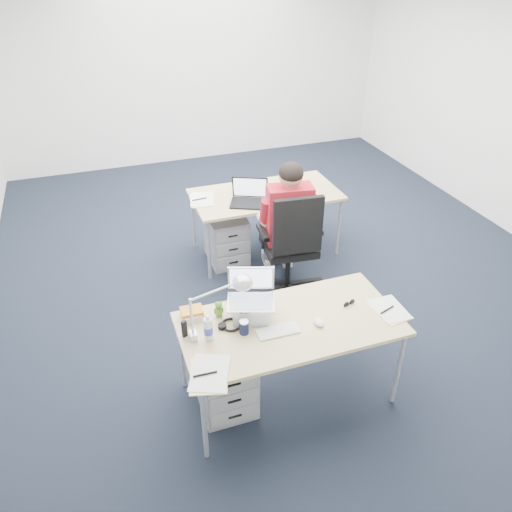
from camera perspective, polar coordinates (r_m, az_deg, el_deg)
The scene contains 24 objects.
floor at distance 5.54m, azimuth 2.44°, elevation -1.23°, with size 7.00×7.00×0.00m, color black.
room at distance 4.81m, azimuth 2.93°, elevation 16.01°, with size 6.02×7.02×2.80m.
desk_near at distance 3.68m, azimuth 3.89°, elevation -8.14°, with size 1.60×0.80×0.73m.
desk_far at distance 5.51m, azimuth 1.08°, elevation 6.74°, with size 1.60×0.80×0.73m.
office_chair at distance 5.01m, azimuth 3.81°, elevation -0.88°, with size 0.79×0.79×1.15m.
seated_person at distance 4.98m, azimuth 3.38°, elevation 3.81°, with size 0.48×0.79×1.37m.
drawer_pedestal_near at distance 3.89m, azimuth -3.64°, elevation -13.55°, with size 0.40×0.50×0.55m, color #97999C.
drawer_pedestal_far at distance 5.53m, azimuth -3.40°, elevation 2.02°, with size 0.40×0.50×0.55m, color #97999C.
silver_laptop at distance 3.58m, azimuth -0.59°, elevation -4.76°, with size 0.34×0.27×0.36m, color silver, non-canonical shape.
wireless_keyboard at distance 3.56m, azimuth 2.51°, elevation -8.55°, with size 0.30×0.12×0.02m, color white.
computer_mouse at distance 3.64m, azimuth 7.19°, elevation -7.48°, with size 0.07×0.11×0.04m, color white.
headphones at distance 3.61m, azimuth -2.86°, elevation -7.77°, with size 0.20×0.15×0.03m, color black, non-canonical shape.
can_koozie at distance 3.52m, azimuth -1.38°, elevation -8.13°, with size 0.07×0.07×0.11m, color #111838.
water_bottle at distance 3.46m, azimuth -5.49°, elevation -8.15°, with size 0.06×0.06×0.20m, color silver.
bear_figurine at distance 3.66m, azimuth -4.29°, elevation -6.06°, with size 0.07×0.05×0.14m, color #3E7E21, non-canonical shape.
book_stack at distance 3.68m, azimuth -7.27°, elevation -6.57°, with size 0.17×0.13×0.08m, color silver.
cordless_phone at distance 3.52m, azimuth -8.19°, elevation -8.23°, with size 0.04×0.02×0.13m, color black.
papers_left at distance 3.27m, azimuth -5.44°, elevation -13.35°, with size 0.23×0.33×0.01m, color #FEF293.
papers_right at distance 3.87m, azimuth 14.98°, elevation -6.02°, with size 0.21×0.30×0.01m, color #FEF293.
sunglasses at distance 3.86m, azimuth 10.60°, elevation -5.34°, with size 0.11×0.05×0.02m, color black, non-canonical shape.
desk_lamp at distance 3.41m, azimuth -5.12°, elevation -5.95°, with size 0.41×0.15×0.47m, color silver, non-canonical shape.
dark_laptop at distance 5.19m, azimuth -0.85°, elevation 7.30°, with size 0.38×0.37×0.27m, color black, non-canonical shape.
far_cup at distance 5.75m, azimuth 4.19°, elevation 8.81°, with size 0.06×0.06×0.09m, color white.
far_papers at distance 5.36m, azimuth -6.24°, elevation 6.39°, with size 0.24×0.34×0.01m, color white.
Camera 1 is at (-1.74, -4.27, 3.07)m, focal length 35.00 mm.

